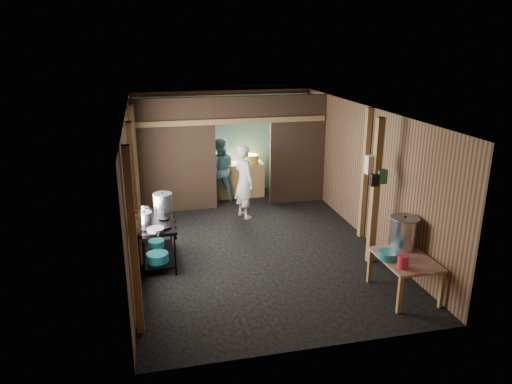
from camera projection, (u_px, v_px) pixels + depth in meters
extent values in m
cube|color=black|center=(254.00, 242.00, 9.45)|extent=(4.50, 7.00, 0.00)
cube|color=black|center=(254.00, 110.00, 8.66)|extent=(4.50, 7.00, 0.00)
cube|color=brown|center=(223.00, 142.00, 12.30)|extent=(4.50, 0.00, 2.60)
cube|color=brown|center=(317.00, 257.00, 5.81)|extent=(4.50, 0.00, 2.60)
cube|color=brown|center=(131.00, 187.00, 8.57)|extent=(0.00, 7.00, 2.60)
cube|color=brown|center=(364.00, 172.00, 9.54)|extent=(0.00, 7.00, 2.60)
cube|color=#3E2D20|center=(175.00, 156.00, 10.81)|extent=(1.85, 0.10, 2.60)
cube|color=#3E2D20|center=(297.00, 150.00, 11.43)|extent=(1.35, 0.10, 2.60)
cube|color=#3E2D20|center=(243.00, 109.00, 10.84)|extent=(1.30, 0.10, 0.60)
cube|color=#5E9A9B|center=(224.00, 144.00, 12.26)|extent=(4.40, 0.06, 2.50)
cube|color=#9E7841|center=(239.00, 180.00, 12.12)|extent=(1.20, 0.50, 0.85)
cylinder|color=silver|center=(233.00, 119.00, 12.08)|extent=(0.20, 0.03, 0.20)
cube|color=#9E7841|center=(134.00, 244.00, 6.17)|extent=(0.10, 0.12, 2.60)
cube|color=#9E7841|center=(135.00, 200.00, 7.84)|extent=(0.10, 0.12, 2.60)
cube|color=#9E7841|center=(136.00, 170.00, 9.70)|extent=(0.10, 0.12, 2.60)
cube|color=#9E7841|center=(365.00, 175.00, 9.34)|extent=(0.10, 0.12, 2.60)
cube|color=#9E7841|center=(375.00, 193.00, 8.25)|extent=(0.12, 0.12, 2.60)
cube|color=#9E7841|center=(232.00, 121.00, 10.82)|extent=(4.40, 0.12, 0.12)
cylinder|color=slate|center=(132.00, 162.00, 8.84)|extent=(0.03, 0.34, 0.34)
cylinder|color=black|center=(133.00, 162.00, 9.24)|extent=(0.03, 0.30, 0.30)
cube|color=#9E7841|center=(136.00, 223.00, 6.61)|extent=(0.14, 0.80, 0.03)
cylinder|color=silver|center=(135.00, 225.00, 6.36)|extent=(0.07, 0.07, 0.10)
cylinder|color=gold|center=(135.00, 218.00, 6.59)|extent=(0.08, 0.08, 0.10)
cylinder|color=#2E7340|center=(135.00, 213.00, 6.80)|extent=(0.06, 0.06, 0.10)
cube|color=silver|center=(372.00, 165.00, 8.16)|extent=(0.22, 0.15, 0.32)
cube|color=#2E7340|center=(382.00, 176.00, 8.11)|extent=(0.16, 0.12, 0.24)
cube|color=black|center=(374.00, 180.00, 8.08)|extent=(0.14, 0.10, 0.20)
cylinder|color=silver|center=(144.00, 210.00, 8.72)|extent=(0.19, 0.19, 0.11)
cylinder|color=teal|center=(157.00, 257.00, 8.25)|extent=(0.37, 0.37, 0.15)
cylinder|color=teal|center=(156.00, 243.00, 8.86)|extent=(0.29, 0.29, 0.12)
cylinder|color=teal|center=(389.00, 255.00, 7.31)|extent=(0.34, 0.34, 0.12)
cylinder|color=#C3253E|center=(403.00, 262.00, 7.00)|extent=(0.19, 0.19, 0.20)
cube|color=silver|center=(424.00, 274.00, 6.84)|extent=(0.30, 0.07, 0.01)
cylinder|color=gold|center=(251.00, 159.00, 12.03)|extent=(0.37, 0.37, 0.20)
cylinder|color=#A83430|center=(223.00, 161.00, 11.88)|extent=(0.13, 0.13, 0.15)
imported|color=beige|center=(244.00, 182.00, 10.55)|extent=(0.58, 0.70, 1.65)
imported|color=teal|center=(220.00, 169.00, 11.73)|extent=(0.83, 0.69, 1.55)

